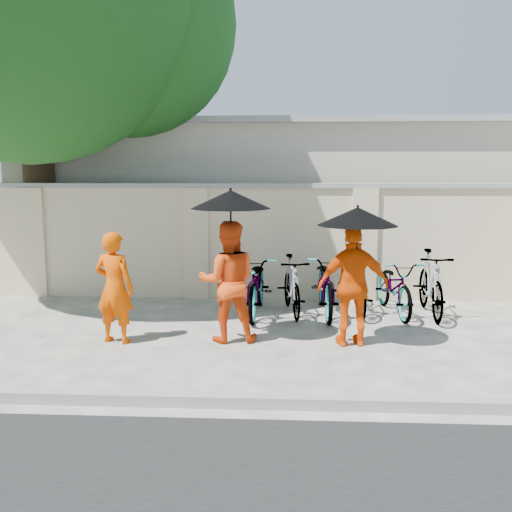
{
  "coord_description": "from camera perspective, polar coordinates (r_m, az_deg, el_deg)",
  "views": [
    {
      "loc": [
        0.62,
        -7.05,
        2.34
      ],
      "look_at": [
        0.19,
        1.0,
        1.1
      ],
      "focal_mm": 40.0,
      "sensor_mm": 36.0,
      "label": 1
    }
  ],
  "objects": [
    {
      "name": "ground",
      "position": [
        7.46,
        -1.9,
        -9.55
      ],
      "size": [
        80.0,
        80.0,
        0.0
      ],
      "primitive_type": "plane",
      "color": "beige"
    },
    {
      "name": "kerb",
      "position": [
        5.85,
        -3.38,
        -14.21
      ],
      "size": [
        40.0,
        0.16,
        0.12
      ],
      "primitive_type": "cube",
      "color": "gray",
      "rests_on": "ground"
    },
    {
      "name": "compound_wall",
      "position": [
        10.35,
        5.14,
        1.27
      ],
      "size": [
        20.0,
        0.3,
        2.0
      ],
      "primitive_type": "cube",
      "color": "beige",
      "rests_on": "ground"
    },
    {
      "name": "building_behind",
      "position": [
        14.14,
        8.7,
        5.64
      ],
      "size": [
        14.0,
        6.0,
        3.2
      ],
      "primitive_type": "cube",
      "color": "#BFB5A1",
      "rests_on": "ground"
    },
    {
      "name": "shade_tree",
      "position": [
        11.25,
        -21.08,
        22.39
      ],
      "size": [
        6.7,
        6.2,
        8.2
      ],
      "color": "brown",
      "rests_on": "ground"
    },
    {
      "name": "monk_left",
      "position": [
        7.9,
        -13.97,
        -3.07
      ],
      "size": [
        0.62,
        0.48,
        1.52
      ],
      "primitive_type": "imported",
      "rotation": [
        0.0,
        0.0,
        2.9
      ],
      "color": "#E74A00",
      "rests_on": "ground"
    },
    {
      "name": "monk_center",
      "position": [
        7.73,
        -2.81,
        -2.56
      ],
      "size": [
        0.87,
        0.71,
        1.65
      ],
      "primitive_type": "imported",
      "rotation": [
        0.0,
        0.0,
        3.25
      ],
      "color": "#EB460F",
      "rests_on": "ground"
    },
    {
      "name": "parasol_center",
      "position": [
        7.51,
        -2.55,
        5.68
      ],
      "size": [
        1.06,
        1.06,
        1.13
      ],
      "color": "black",
      "rests_on": "ground"
    },
    {
      "name": "monk_right",
      "position": [
        7.64,
        9.72,
        -2.96
      ],
      "size": [
        0.99,
        0.53,
        1.62
      ],
      "primitive_type": "imported",
      "rotation": [
        0.0,
        0.0,
        3.29
      ],
      "color": "#EC4C05",
      "rests_on": "ground"
    },
    {
      "name": "parasol_right",
      "position": [
        7.43,
        10.12,
        3.92
      ],
      "size": [
        1.03,
        1.03,
        0.94
      ],
      "color": "black",
      "rests_on": "ground"
    },
    {
      "name": "bike_0",
      "position": [
        9.16,
        0.15,
        -2.87
      ],
      "size": [
        0.74,
        1.91,
        0.99
      ],
      "primitive_type": "imported",
      "rotation": [
        0.0,
        0.0,
        -0.04
      ],
      "color": "gray",
      "rests_on": "ground"
    },
    {
      "name": "bike_1",
      "position": [
        9.22,
        3.6,
        -2.96
      ],
      "size": [
        0.66,
        1.62,
        0.95
      ],
      "primitive_type": "imported",
      "rotation": [
        0.0,
        0.0,
        0.14
      ],
      "color": "gray",
      "rests_on": "ground"
    },
    {
      "name": "bike_2",
      "position": [
        9.25,
        7.04,
        -2.8
      ],
      "size": [
        0.72,
        1.92,
        1.0
      ],
      "primitive_type": "imported",
      "rotation": [
        0.0,
        0.0,
        0.03
      ],
      "color": "gray",
      "rests_on": "ground"
    },
    {
      "name": "bike_3",
      "position": [
        9.43,
        10.34,
        -2.78
      ],
      "size": [
        0.47,
        1.6,
        0.96
      ],
      "primitive_type": "imported",
      "rotation": [
        0.0,
        0.0,
        -0.01
      ],
      "color": "gray",
      "rests_on": "ground"
    },
    {
      "name": "bike_4",
      "position": [
        9.47,
        13.69,
        -3.0
      ],
      "size": [
        0.81,
        1.79,
        0.91
      ],
      "primitive_type": "imported",
      "rotation": [
        0.0,
        0.0,
        0.12
      ],
      "color": "gray",
      "rests_on": "ground"
    },
    {
      "name": "bike_5",
      "position": [
        9.5,
        17.07,
        -2.66
      ],
      "size": [
        0.56,
        1.77,
        1.05
      ],
      "primitive_type": "imported",
      "rotation": [
        0.0,
        0.0,
        -0.04
      ],
      "color": "gray",
      "rests_on": "ground"
    }
  ]
}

